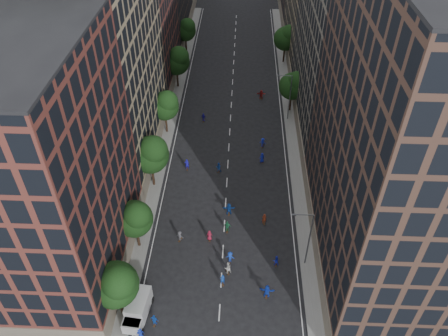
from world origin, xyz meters
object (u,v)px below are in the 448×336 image
at_px(skater_2, 276,261).
at_px(streetlamp_near, 308,237).
at_px(skater_1, 222,280).
at_px(skater_0, 140,334).
at_px(cargo_van, 137,309).
at_px(streetlamp_far, 289,95).

bearing_deg(skater_2, streetlamp_near, -177.00).
bearing_deg(skater_1, streetlamp_near, -176.14).
height_order(skater_0, skater_2, skater_0).
distance_m(streetlamp_near, cargo_van, 21.65).
bearing_deg(cargo_van, skater_0, -67.71).
height_order(streetlamp_near, skater_0, streetlamp_near).
relative_size(streetlamp_far, cargo_van, 1.72).
height_order(streetlamp_far, cargo_van, streetlamp_far).
height_order(streetlamp_near, streetlamp_far, same).
height_order(streetlamp_far, skater_0, streetlamp_far).
relative_size(skater_0, skater_2, 1.12).
relative_size(skater_0, skater_1, 1.04).
xyz_separation_m(streetlamp_near, skater_1, (-10.19, -3.53, -4.32)).
bearing_deg(cargo_van, streetlamp_near, 29.00).
distance_m(streetlamp_far, skater_0, 48.07).
bearing_deg(skater_1, cargo_van, 11.45).
relative_size(streetlamp_near, streetlamp_far, 1.00).
relative_size(streetlamp_far, skater_0, 5.13).
bearing_deg(streetlamp_near, skater_2, -174.27).
bearing_deg(streetlamp_far, skater_2, -96.05).
xyz_separation_m(skater_0, skater_2, (15.33, 10.65, -0.09)).
height_order(streetlamp_near, cargo_van, streetlamp_near).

